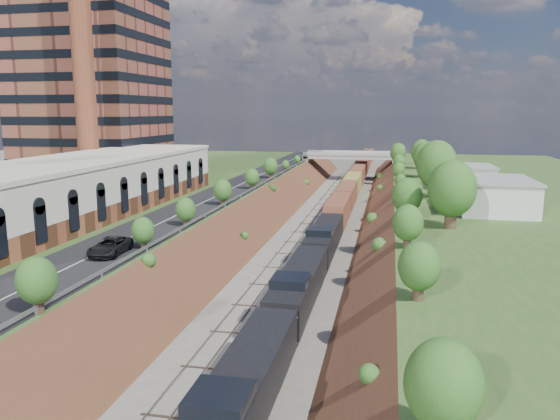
{
  "coord_description": "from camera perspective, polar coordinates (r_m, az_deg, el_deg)",
  "views": [
    {
      "loc": [
        10.27,
        -21.69,
        17.79
      ],
      "look_at": [
        -2.66,
        42.02,
        6.0
      ],
      "focal_mm": 35.0,
      "sensor_mm": 36.0,
      "label": 1
    }
  ],
  "objects": [
    {
      "name": "embankment_right",
      "position": [
        83.61,
        11.71,
        -2.22
      ],
      "size": [
        10.0,
        180.0,
        10.0
      ],
      "primitive_type": "cube",
      "rotation": [
        0.0,
        0.79,
        0.0
      ],
      "color": "brown",
      "rests_on": "ground"
    },
    {
      "name": "smokestack",
      "position": [
        90.71,
        -19.88,
        14.25
      ],
      "size": [
        3.2,
        3.2,
        40.0
      ],
      "primitive_type": "cylinder",
      "color": "brown",
      "rests_on": "platform_left"
    },
    {
      "name": "tree_left_crest",
      "position": [
        48.38,
        -16.02,
        -2.97
      ],
      "size": [
        2.45,
        2.45,
        3.55
      ],
      "color": "#473323",
      "rests_on": "platform_left"
    },
    {
      "name": "white_building_near",
      "position": [
        75.64,
        21.42,
        1.36
      ],
      "size": [
        9.0,
        12.0,
        4.0
      ],
      "primitive_type": "cube",
      "color": "silver",
      "rests_on": "platform_right"
    },
    {
      "name": "rail_right_track",
      "position": [
        83.94,
        5.97,
        -1.95
      ],
      "size": [
        1.58,
        180.0,
        0.18
      ],
      "primitive_type": "cube",
      "color": "gray",
      "rests_on": "ground"
    },
    {
      "name": "rail_left_track",
      "position": [
        84.57,
        2.46,
        -1.81
      ],
      "size": [
        1.58,
        180.0,
        0.18
      ],
      "primitive_type": "cube",
      "color": "gray",
      "rests_on": "ground"
    },
    {
      "name": "overpass",
      "position": [
        144.63,
        7.38,
        5.09
      ],
      "size": [
        24.5,
        8.3,
        7.4
      ],
      "color": "gray",
      "rests_on": "ground"
    },
    {
      "name": "platform_left",
      "position": [
        93.7,
        -16.21,
        0.48
      ],
      "size": [
        44.0,
        180.0,
        5.0
      ],
      "primitive_type": "cube",
      "color": "#315523",
      "rests_on": "ground"
    },
    {
      "name": "freight_train",
      "position": [
        115.64,
        7.57,
        2.64
      ],
      "size": [
        3.0,
        185.09,
        4.55
      ],
      "color": "black",
      "rests_on": "ground"
    },
    {
      "name": "suv",
      "position": [
        51.38,
        -17.34,
        -3.64
      ],
      "size": [
        2.84,
        5.56,
        1.5
      ],
      "primitive_type": "imported",
      "rotation": [
        0.0,
        0.0,
        0.07
      ],
      "color": "black",
      "rests_on": "road"
    },
    {
      "name": "white_building_far",
      "position": [
        97.16,
        18.95,
        3.23
      ],
      "size": [
        8.0,
        10.0,
        3.6
      ],
      "primitive_type": "cube",
      "color": "silver",
      "rests_on": "platform_right"
    },
    {
      "name": "platform_right",
      "position": [
        86.16,
        26.56,
        -1.04
      ],
      "size": [
        44.0,
        180.0,
        5.0
      ],
      "primitive_type": "cube",
      "color": "#315523",
      "rests_on": "ground"
    },
    {
      "name": "highrise_tower",
      "position": [
        109.32,
        -19.37,
        17.66
      ],
      "size": [
        22.0,
        22.0,
        53.9
      ],
      "color": "brown",
      "rests_on": "platform_left"
    },
    {
      "name": "embankment_left",
      "position": [
        86.27,
        -3.06,
        -1.64
      ],
      "size": [
        10.0,
        180.0,
        10.0
      ],
      "primitive_type": "cube",
      "rotation": [
        0.0,
        0.79,
        0.0
      ],
      "color": "brown",
      "rests_on": "ground"
    },
    {
      "name": "road",
      "position": [
        86.6,
        -5.98,
        1.76
      ],
      "size": [
        8.0,
        180.0,
        0.1
      ],
      "primitive_type": "cube",
      "color": "black",
      "rests_on": "platform_left"
    },
    {
      "name": "commercial_building",
      "position": [
        71.51,
        -21.02,
        2.13
      ],
      "size": [
        14.3,
        62.3,
        7.0
      ],
      "color": "brown",
      "rests_on": "platform_left"
    },
    {
      "name": "tree_right_large",
      "position": [
        62.62,
        17.54,
        2.08
      ],
      "size": [
        5.25,
        5.25,
        7.61
      ],
      "color": "#473323",
      "rests_on": "platform_right"
    },
    {
      "name": "guardrail",
      "position": [
        85.21,
        -3.39,
        2.0
      ],
      "size": [
        0.1,
        171.0,
        0.7
      ],
      "color": "#99999E",
      "rests_on": "platform_left"
    }
  ]
}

